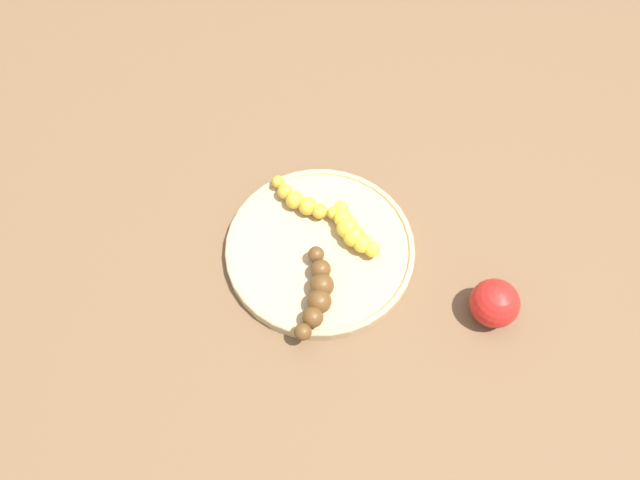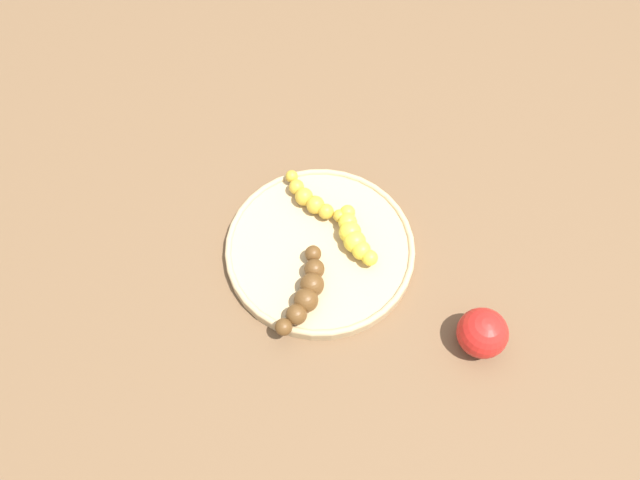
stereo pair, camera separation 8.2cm
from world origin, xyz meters
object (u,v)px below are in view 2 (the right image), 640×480
(banana_overripe, at_px, (306,291))
(banana_yellow, at_px, (354,236))
(fruit_bowl, at_px, (320,248))
(apple_red, at_px, (482,333))
(banana_spotted, at_px, (311,199))

(banana_overripe, bearing_deg, banana_yellow, 71.32)
(fruit_bowl, distance_m, banana_yellow, 0.06)
(apple_red, bearing_deg, banana_yellow, 41.90)
(banana_overripe, distance_m, banana_spotted, 0.16)
(fruit_bowl, bearing_deg, apple_red, -129.60)
(banana_yellow, relative_size, apple_red, 1.50)
(banana_yellow, distance_m, apple_red, 0.24)
(banana_yellow, xyz_separation_m, banana_spotted, (0.08, 0.06, -0.00))
(banana_overripe, relative_size, banana_yellow, 1.27)
(banana_yellow, bearing_deg, banana_spotted, -67.63)
(banana_spotted, bearing_deg, banana_overripe, 42.77)
(banana_overripe, height_order, banana_yellow, banana_overripe)
(banana_yellow, bearing_deg, fruit_bowl, -13.50)
(banana_overripe, height_order, banana_spotted, banana_overripe)
(fruit_bowl, bearing_deg, banana_yellow, -88.39)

